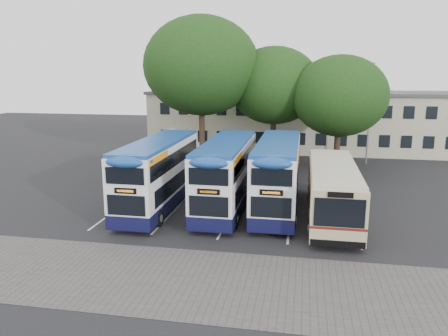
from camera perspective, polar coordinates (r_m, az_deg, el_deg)
ground at (r=22.29m, az=8.99°, el=-9.41°), size 120.00×120.00×0.00m
paving_strip at (r=17.89m, az=1.87°, el=-14.98°), size 40.00×6.00×0.01m
bay_lines at (r=27.30m, az=1.38°, el=-5.11°), size 14.12×11.00×0.01m
depot_building at (r=47.97m, az=10.06°, el=6.19°), size 32.40×8.40×6.20m
lamp_post at (r=41.19m, az=18.50°, el=7.43°), size 0.25×1.05×9.06m
tree_left at (r=38.65m, az=-2.99°, el=13.18°), size 10.00×10.00×13.00m
tree_mid at (r=39.40m, az=6.57°, el=10.64°), size 8.01×8.01×10.46m
tree_right at (r=37.46m, az=14.88°, el=9.08°), size 7.84×7.84×9.64m
bus_dd_left at (r=26.97m, az=-8.54°, el=-0.38°), size 2.45×10.10×4.21m
bus_dd_mid at (r=26.51m, az=0.33°, el=-0.47°), size 2.44×10.08×4.20m
bus_dd_right at (r=26.54m, az=7.03°, el=-0.52°), size 2.46×10.13×4.22m
bus_single at (r=25.75m, az=13.98°, el=-2.50°), size 2.66×10.44×3.11m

